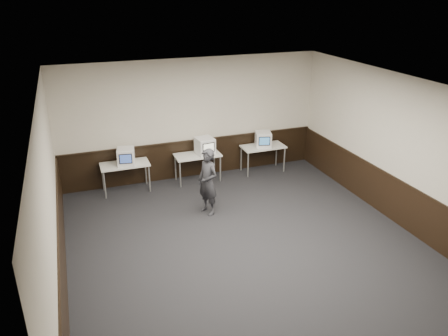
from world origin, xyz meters
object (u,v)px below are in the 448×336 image
Objects in this scene: desk_left at (125,166)px; desk_right at (263,148)px; emac_right at (263,139)px; emac_left at (126,156)px; emac_center at (205,146)px; desk_center at (198,157)px; person at (208,182)px.

desk_right is (3.80, 0.00, 0.00)m from desk_left.
emac_right is (3.78, -0.03, 0.28)m from desk_left.
emac_center is (2.06, 0.03, 0.01)m from emac_left.
emac_right is (1.88, -0.03, 0.28)m from desk_center.
desk_right is at bearing 10.87° from emac_left.
person is (-2.20, -1.81, 0.10)m from desk_right.
emac_left is at bearing -48.40° from desk_left.
emac_right is (-0.02, -0.03, 0.28)m from desk_right.
person reaches higher than emac_center.
emac_center is at bearing -179.19° from desk_right.
desk_center is at bearing -164.62° from emac_right.
desk_center is 1.00× the size of desk_right.
desk_left and desk_center have the same top height.
emac_right is at bearing 106.56° from person.
desk_left is at bearing -164.22° from emac_right.
desk_center is (1.90, 0.00, 0.00)m from desk_left.
person reaches higher than desk_left.
desk_left is 0.77× the size of person.
desk_left is 3.80m from desk_right.
emac_left reaches higher than emac_right.
desk_left and desk_right have the same top height.
desk_left is 1.90m from desk_center.
emac_right reaches higher than desk_right.
emac_left is at bearing -179.23° from desk_right.
person is (-2.18, -1.78, -0.18)m from emac_right.
desk_right is 2.36× the size of emac_left.
desk_left is 2.24× the size of emac_right.
desk_left is at bearing 172.71° from emac_center.
desk_right is 0.77× the size of person.
emac_center reaches higher than desk_center.
emac_center reaches higher than desk_right.
desk_left is at bearing -161.13° from person.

